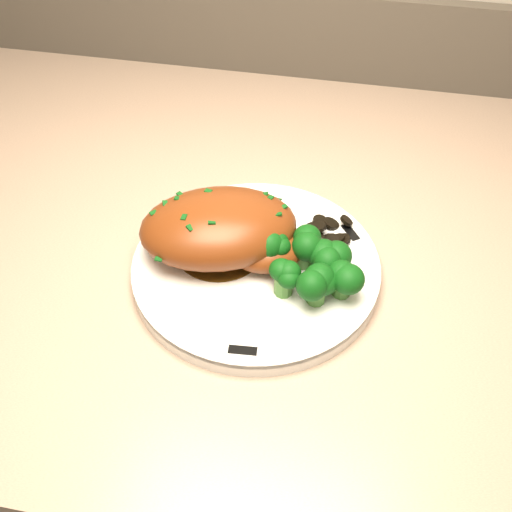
% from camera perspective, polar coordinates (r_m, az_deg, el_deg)
% --- Properties ---
extents(counter, '(2.08, 0.69, 1.02)m').
position_cam_1_polar(counter, '(1.05, 9.65, -16.38)').
color(counter, brown).
rests_on(counter, ground).
extents(plate, '(0.27, 0.27, 0.02)m').
position_cam_1_polar(plate, '(0.64, 0.00, -1.13)').
color(plate, white).
rests_on(plate, counter).
extents(rim_accent_0, '(0.02, 0.03, 0.00)m').
position_cam_1_polar(rim_accent_0, '(0.67, 8.38, 2.08)').
color(rim_accent_0, black).
rests_on(rim_accent_0, plate).
extents(rim_accent_1, '(0.02, 0.03, 0.00)m').
position_cam_1_polar(rim_accent_1, '(0.68, -7.24, 3.26)').
color(rim_accent_1, black).
rests_on(rim_accent_1, plate).
extents(rim_accent_2, '(0.03, 0.01, 0.00)m').
position_cam_1_polar(rim_accent_2, '(0.56, -1.20, -8.40)').
color(rim_accent_2, black).
rests_on(rim_accent_2, plate).
extents(gravy_pool, '(0.09, 0.09, 0.00)m').
position_cam_1_polar(gravy_pool, '(0.65, -3.25, 0.59)').
color(gravy_pool, '#3D270B').
rests_on(gravy_pool, plate).
extents(chicken_breast, '(0.18, 0.15, 0.06)m').
position_cam_1_polar(chicken_breast, '(0.62, -2.85, 2.28)').
color(chicken_breast, brown).
rests_on(chicken_breast, plate).
extents(mushroom_pile, '(0.09, 0.07, 0.02)m').
position_cam_1_polar(mushroom_pile, '(0.66, 4.33, 1.83)').
color(mushroom_pile, black).
rests_on(mushroom_pile, plate).
extents(broccoli_florets, '(0.09, 0.07, 0.04)m').
position_cam_1_polar(broccoli_florets, '(0.60, 4.72, -0.90)').
color(broccoli_florets, '#488136').
rests_on(broccoli_florets, plate).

